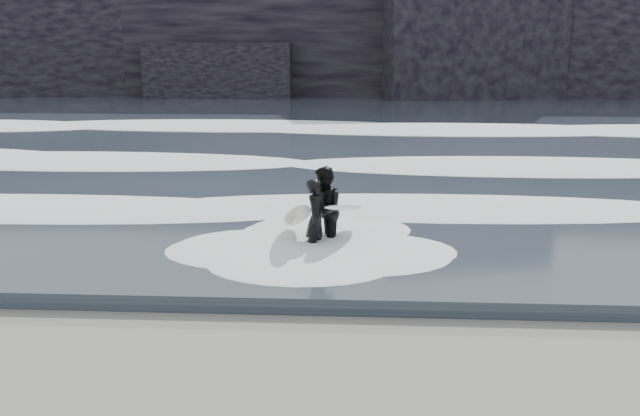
# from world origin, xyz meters

# --- Properties ---
(ground) EXTENTS (120.00, 120.00, 0.00)m
(ground) POSITION_xyz_m (0.00, 0.00, 0.00)
(ground) COLOR #885945
(ground) RESTS_ON ground
(sea) EXTENTS (90.00, 52.00, 0.30)m
(sea) POSITION_xyz_m (0.00, 29.00, 0.15)
(sea) COLOR #2A333F
(sea) RESTS_ON ground
(headland) EXTENTS (70.00, 9.00, 10.00)m
(headland) POSITION_xyz_m (0.00, 46.00, 5.00)
(headland) COLOR black
(headland) RESTS_ON ground
(foam_near) EXTENTS (60.00, 3.20, 0.20)m
(foam_near) POSITION_xyz_m (0.00, 9.00, 0.40)
(foam_near) COLOR white
(foam_near) RESTS_ON sea
(foam_mid) EXTENTS (60.00, 4.00, 0.24)m
(foam_mid) POSITION_xyz_m (0.00, 16.00, 0.42)
(foam_mid) COLOR white
(foam_mid) RESTS_ON sea
(foam_far) EXTENTS (60.00, 4.80, 0.30)m
(foam_far) POSITION_xyz_m (0.00, 25.00, 0.45)
(foam_far) COLOR white
(foam_far) RESTS_ON sea
(surfer_left) EXTENTS (1.13, 1.83, 1.64)m
(surfer_left) POSITION_xyz_m (0.77, 6.23, 0.82)
(surfer_left) COLOR black
(surfer_left) RESTS_ON ground
(surfer_right) EXTENTS (1.39, 2.08, 1.83)m
(surfer_right) POSITION_xyz_m (1.03, 6.54, 0.92)
(surfer_right) COLOR black
(surfer_right) RESTS_ON ground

